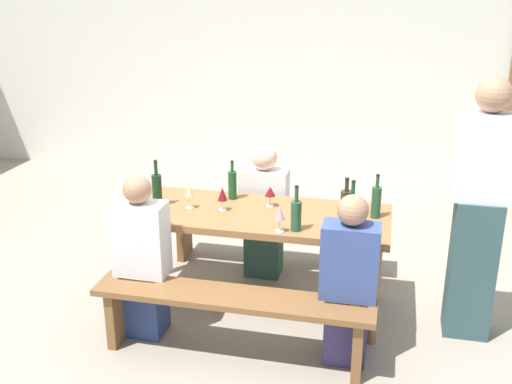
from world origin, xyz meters
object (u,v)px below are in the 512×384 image
wine_glass_2 (270,192)px  seated_guest_near_0 (142,261)px  wine_bottle_0 (352,214)px  bench_near (232,309)px  standing_host (478,216)px  wine_bottle_5 (232,184)px  seated_guest_far_0 (264,214)px  wine_bottle_4 (376,201)px  wine_glass_0 (222,195)px  tasting_table (256,223)px  seated_guest_near_1 (349,284)px  wine_bottle_1 (157,189)px  wine_bottle_2 (346,204)px  wine_bottle_3 (296,215)px  wine_glass_1 (189,191)px  wine_glass_3 (280,214)px  bench_far (274,228)px

wine_glass_2 → seated_guest_near_0: (-0.74, -0.65, -0.32)m
wine_bottle_0 → bench_near: bearing=-146.7°
wine_bottle_0 → standing_host: 0.83m
standing_host → wine_bottle_5: bearing=-8.3°
seated_guest_far_0 → wine_bottle_4: bearing=63.7°
wine_glass_0 → standing_host: standing_host is taller
tasting_table → wine_bottle_4: size_ratio=6.02×
bench_near → seated_guest_near_1: 0.75m
wine_bottle_1 → wine_bottle_4: wine_bottle_1 is taller
wine_bottle_2 → wine_bottle_1: bearing=-178.7°
wine_bottle_4 → wine_bottle_5: wine_bottle_4 is taller
wine_bottle_5 → seated_guest_near_1: seated_guest_near_1 is taller
wine_bottle_3 → wine_glass_1: wine_bottle_3 is taller
wine_bottle_2 → standing_host: 0.86m
tasting_table → wine_bottle_0: bearing=-17.7°
wine_bottle_4 → wine_glass_0: (-1.07, -0.10, 0.00)m
wine_bottle_1 → wine_bottle_3: (1.06, -0.23, -0.02)m
wine_bottle_0 → wine_bottle_3: size_ratio=1.15×
wine_bottle_4 → seated_guest_near_1: (-0.12, -0.60, -0.34)m
bench_near → wine_bottle_2: wine_bottle_2 is taller
tasting_table → seated_guest_near_0: size_ratio=1.66×
bench_near → wine_glass_2: size_ratio=11.89×
bench_near → standing_host: (1.49, 0.65, 0.51)m
wine_bottle_2 → seated_guest_near_1: (0.08, -0.52, -0.33)m
wine_bottle_5 → wine_glass_3: (0.46, -0.54, 0.01)m
wine_bottle_0 → wine_glass_3: wine_bottle_0 is taller
wine_bottle_4 → tasting_table: bearing=-174.3°
wine_bottle_0 → wine_bottle_4: 0.34m
seated_guest_near_0 → seated_guest_far_0: (0.61, 1.04, -0.02)m
tasting_table → bench_far: size_ratio=1.06×
wine_glass_2 → seated_guest_far_0: size_ratio=0.14×
tasting_table → wine_bottle_4: 0.86m
wine_glass_0 → wine_glass_2: wine_glass_0 is taller
wine_glass_0 → seated_guest_near_0: 0.73m
wine_glass_2 → wine_bottle_4: bearing=-3.7°
wine_glass_2 → seated_guest_far_0: bearing=108.3°
wine_bottle_3 → wine_glass_2: size_ratio=2.06×
wine_glass_2 → wine_glass_3: wine_glass_3 is taller
tasting_table → wine_glass_2: (0.07, 0.13, 0.20)m
wine_glass_3 → wine_bottle_0: bearing=11.2°
wine_glass_1 → wine_bottle_4: bearing=5.0°
wine_bottle_3 → wine_glass_1: (-0.81, 0.23, 0.02)m
wine_glass_3 → standing_host: standing_host is taller
bench_near → wine_glass_3: bearing=57.5°
bench_near → wine_glass_2: wine_glass_2 is taller
seated_guest_near_1 → wine_bottle_2: bearing=8.7°
bench_near → wine_bottle_0: 0.98m
tasting_table → seated_guest_near_1: (0.71, -0.52, -0.13)m
wine_glass_1 → wine_glass_2: wine_glass_1 is taller
wine_bottle_2 → standing_host: size_ratio=0.17×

